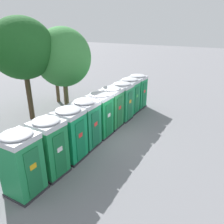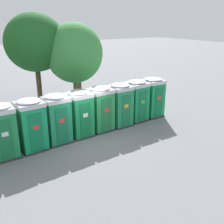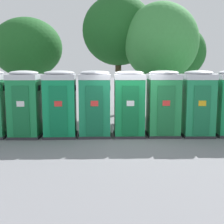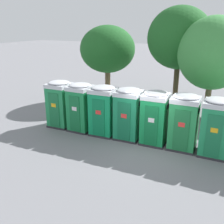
# 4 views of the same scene
# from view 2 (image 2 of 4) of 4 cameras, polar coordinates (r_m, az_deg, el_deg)

# --- Properties ---
(ground_plane) EXTENTS (120.00, 120.00, 0.00)m
(ground_plane) POSITION_cam_2_polar(r_m,az_deg,el_deg) (14.10, -5.85, -5.72)
(ground_plane) COLOR slate
(portapotty_1) EXTENTS (1.18, 1.22, 2.54)m
(portapotty_1) POSITION_cam_2_polar(r_m,az_deg,el_deg) (12.69, -22.80, -3.88)
(portapotty_1) COLOR #2D2D33
(portapotty_1) RESTS_ON ground
(portapotty_2) EXTENTS (1.32, 1.29, 2.54)m
(portapotty_2) POSITION_cam_2_polar(r_m,az_deg,el_deg) (12.99, -17.17, -2.64)
(portapotty_2) COLOR #2D2D33
(portapotty_2) RESTS_ON ground
(portapotty_3) EXTENTS (1.28, 1.27, 2.54)m
(portapotty_3) POSITION_cam_2_polar(r_m,az_deg,el_deg) (13.46, -11.93, -1.39)
(portapotty_3) COLOR #2D2D33
(portapotty_3) RESTS_ON ground
(portapotty_4) EXTENTS (1.22, 1.25, 2.54)m
(portapotty_4) POSITION_cam_2_polar(r_m,az_deg,el_deg) (13.99, -6.99, -0.29)
(portapotty_4) COLOR #2D2D33
(portapotty_4) RESTS_ON ground
(portapotty_5) EXTENTS (1.28, 1.25, 2.54)m
(portapotty_5) POSITION_cam_2_polar(r_m,az_deg,el_deg) (14.64, -2.49, 0.76)
(portapotty_5) COLOR #2D2D33
(portapotty_5) RESTS_ON ground
(portapotty_6) EXTENTS (1.20, 1.23, 2.54)m
(portapotty_6) POSITION_cam_2_polar(r_m,az_deg,el_deg) (15.31, 1.81, 1.61)
(portapotty_6) COLOR #2D2D33
(portapotty_6) RESTS_ON ground
(portapotty_7) EXTENTS (1.19, 1.23, 2.54)m
(portapotty_7) POSITION_cam_2_polar(r_m,az_deg,el_deg) (16.16, 5.40, 2.51)
(portapotty_7) COLOR #2D2D33
(portapotty_7) RESTS_ON ground
(portapotty_8) EXTENTS (1.18, 1.21, 2.54)m
(portapotty_8) POSITION_cam_2_polar(r_m,az_deg,el_deg) (17.00, 8.87, 3.23)
(portapotty_8) COLOR #2D2D33
(portapotty_8) RESTS_ON ground
(street_tree_1) EXTENTS (3.85, 3.85, 6.45)m
(street_tree_1) POSITION_cam_2_polar(r_m,az_deg,el_deg) (18.01, -16.41, 14.25)
(street_tree_1) COLOR #4C3826
(street_tree_1) RESTS_ON ground
(street_tree_2) EXTENTS (2.96, 2.96, 4.99)m
(street_tree_2) POSITION_cam_2_polar(r_m,az_deg,el_deg) (20.35, -7.33, 12.31)
(street_tree_2) COLOR brown
(street_tree_2) RESTS_ON ground
(street_tree_3) EXTENTS (3.74, 3.74, 5.85)m
(street_tree_3) POSITION_cam_2_polar(r_m,az_deg,el_deg) (17.73, -8.24, 12.54)
(street_tree_3) COLOR brown
(street_tree_3) RESTS_ON ground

